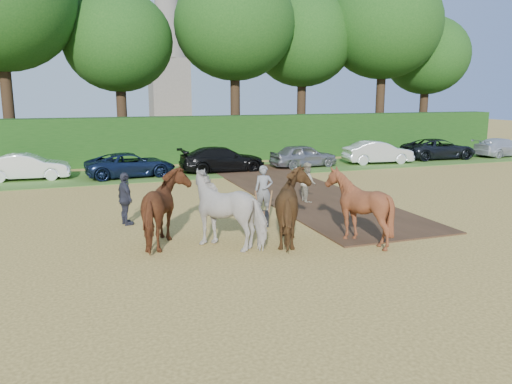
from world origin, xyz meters
name	(u,v)px	position (x,y,z in m)	size (l,w,h in m)	color
ground	(342,233)	(0.00, 0.00, 0.00)	(120.00, 120.00, 0.00)	gold
earth_strip	(297,190)	(1.50, 7.00, 0.03)	(4.50, 17.00, 0.05)	#472D1C
grass_verge	(225,171)	(0.00, 14.00, 0.01)	(50.00, 5.00, 0.03)	#38601E
hedgerow	(206,139)	(0.00, 18.50, 1.50)	(46.00, 1.60, 3.00)	#14380F
spectator_near	(307,182)	(0.94, 4.69, 0.84)	(0.82, 0.64, 1.68)	#B3AB8C
spectator_far	(125,199)	(-6.57, 3.40, 0.92)	(1.08, 0.45, 1.84)	#262732
plough_team	(264,207)	(-2.80, -0.18, 1.11)	(7.81, 5.77, 2.25)	brown
parked_cars	(271,157)	(2.88, 13.95, 0.70)	(41.69, 3.24, 1.49)	silver
treeline	(168,26)	(-1.69, 21.69, 8.97)	(48.70, 10.60, 14.21)	#382616
church	(167,22)	(4.00, 55.00, 13.73)	(5.20, 5.20, 27.00)	slate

